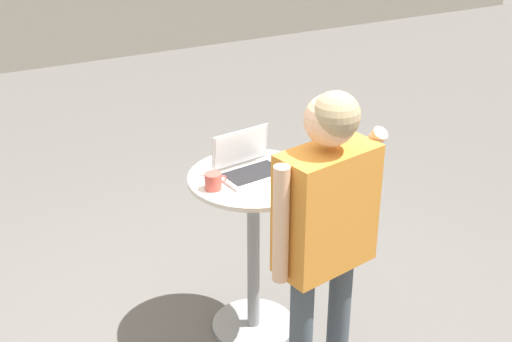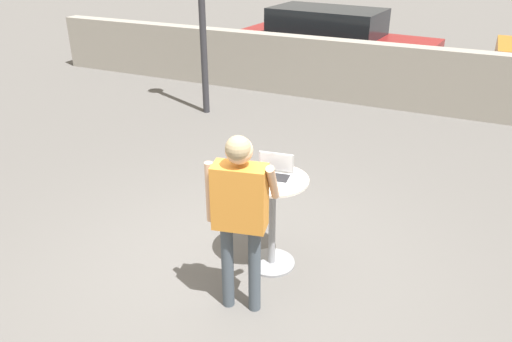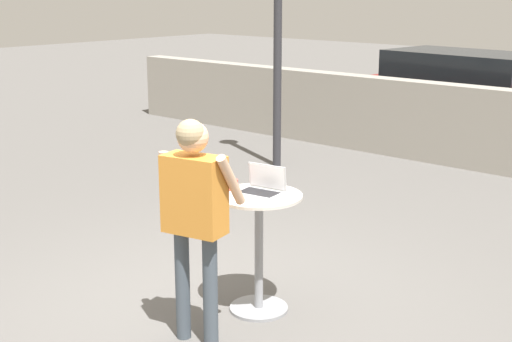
{
  "view_description": "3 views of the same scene",
  "coord_description": "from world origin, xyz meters",
  "px_view_note": "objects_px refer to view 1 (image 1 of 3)",
  "views": [
    {
      "loc": [
        -1.15,
        -2.76,
        2.68
      ],
      "look_at": [
        0.34,
        0.24,
        1.02
      ],
      "focal_mm": 50.0,
      "sensor_mm": 36.0,
      "label": 1
    },
    {
      "loc": [
        1.96,
        -3.67,
        3.14
      ],
      "look_at": [
        0.12,
        0.3,
        1.0
      ],
      "focal_mm": 35.0,
      "sensor_mm": 36.0,
      "label": 2
    },
    {
      "loc": [
        3.87,
        -3.84,
        2.59
      ],
      "look_at": [
        0.37,
        0.16,
        1.21
      ],
      "focal_mm": 50.0,
      "sensor_mm": 36.0,
      "label": 3
    }
  ],
  "objects_px": {
    "laptop": "(249,165)",
    "standing_person": "(325,221)",
    "coffee_mug": "(213,181)",
    "cafe_table": "(253,235)"
  },
  "relations": [
    {
      "from": "coffee_mug",
      "to": "standing_person",
      "type": "xyz_separation_m",
      "value": [
        0.25,
        -0.67,
        0.06
      ]
    },
    {
      "from": "laptop",
      "to": "standing_person",
      "type": "bearing_deg",
      "value": -89.21
    },
    {
      "from": "laptop",
      "to": "standing_person",
      "type": "relative_size",
      "value": 0.22
    },
    {
      "from": "laptop",
      "to": "coffee_mug",
      "type": "relative_size",
      "value": 3.16
    },
    {
      "from": "cafe_table",
      "to": "standing_person",
      "type": "bearing_deg",
      "value": -89.65
    },
    {
      "from": "coffee_mug",
      "to": "laptop",
      "type": "bearing_deg",
      "value": 19.3
    },
    {
      "from": "cafe_table",
      "to": "standing_person",
      "type": "xyz_separation_m",
      "value": [
        0.0,
        -0.71,
        0.46
      ]
    },
    {
      "from": "coffee_mug",
      "to": "standing_person",
      "type": "height_order",
      "value": "standing_person"
    },
    {
      "from": "laptop",
      "to": "standing_person",
      "type": "xyz_separation_m",
      "value": [
        0.01,
        -0.76,
        0.05
      ]
    },
    {
      "from": "standing_person",
      "to": "coffee_mug",
      "type": "bearing_deg",
      "value": 110.38
    }
  ]
}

